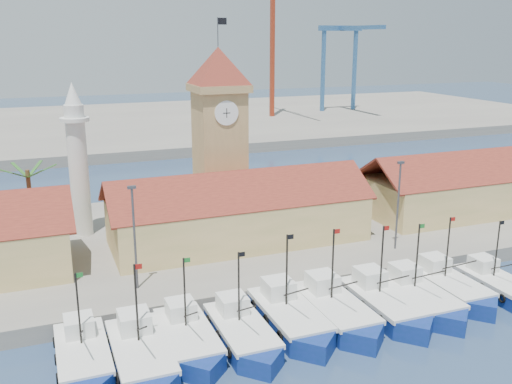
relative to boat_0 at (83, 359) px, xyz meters
name	(u,v)px	position (x,y,z in m)	size (l,w,h in m)	color
ground	(329,345)	(17.27, -3.40, -0.74)	(400.00, 400.00, 0.00)	navy
quay	(227,235)	(17.27, 20.60, 0.01)	(140.00, 32.00, 1.50)	gray
terminal	(117,125)	(17.27, 106.60, 0.26)	(240.00, 80.00, 2.00)	gray
boat_0	(83,359)	(0.00, 0.00, 0.00)	(3.47, 9.52, 7.20)	navy
boat_1	(142,358)	(3.77, -1.38, 0.06)	(3.76, 10.31, 7.80)	navy
boat_2	(189,341)	(7.44, -0.26, 0.01)	(3.52, 9.64, 7.30)	navy
boat_3	(243,335)	(11.38, -0.98, 0.03)	(3.59, 9.84, 7.45)	navy
boat_4	(291,320)	(15.68, -0.14, 0.08)	(3.85, 10.55, 7.98)	navy
boat_5	(337,313)	(19.58, -0.44, 0.09)	(3.88, 10.62, 8.03)	navy
boat_6	(386,306)	(23.95, -0.78, 0.07)	(3.79, 10.38, 7.86)	navy
boat_7	(421,300)	(27.39, -0.86, 0.04)	(3.68, 10.09, 7.63)	navy
boat_8	(451,289)	(31.25, -0.01, 0.03)	(3.63, 9.93, 7.51)	navy
boat_9	(500,287)	(35.55, -1.28, -0.02)	(3.40, 9.32, 7.05)	navy
hall_center	(238,218)	(17.27, 16.60, 3.24)	(27.04, 10.13, 7.61)	#E7BE7F
hall_right	(481,189)	(49.27, 16.60, 3.24)	(31.20, 10.13, 7.61)	#E7BE7F
clock_tower	(220,133)	(17.27, 22.59, 11.22)	(5.80, 5.80, 22.70)	tan
minaret	(78,160)	(2.27, 24.60, 8.98)	(3.00, 3.00, 16.30)	silver
palm_tree	(31,201)	(-2.73, 22.60, 5.50)	(5.60, 5.03, 8.39)	brown
lamp_posts	(273,216)	(17.77, 8.60, 5.73)	(80.70, 0.25, 9.03)	#3F3F44
crane_red_right	(275,16)	(56.84, 100.16, 26.40)	(1.00, 33.48, 45.20)	maroon
gantry	(346,45)	(79.27, 103.25, 19.30)	(13.00, 22.00, 23.20)	#2F5E91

